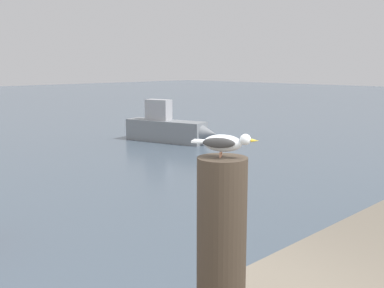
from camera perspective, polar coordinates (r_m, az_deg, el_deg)
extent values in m
cylinder|color=#382D23|center=(2.88, 3.61, -11.08)|extent=(0.30, 0.30, 0.96)
cylinder|color=tan|center=(2.73, 3.43, -1.34)|extent=(0.01, 0.01, 0.04)
cylinder|color=tan|center=(2.76, 3.59, -1.21)|extent=(0.01, 0.01, 0.04)
ellipsoid|color=silver|center=(2.73, 3.73, 0.11)|extent=(0.19, 0.25, 0.10)
sphere|color=silver|center=(2.70, 6.48, 0.55)|extent=(0.06, 0.06, 0.06)
cone|color=yellow|center=(2.69, 7.62, 0.41)|extent=(0.04, 0.05, 0.02)
cube|color=silver|center=(2.76, 0.80, 0.35)|extent=(0.10, 0.10, 0.01)
ellipsoid|color=#303030|center=(2.68, 3.26, 0.13)|extent=(0.12, 0.18, 0.06)
ellipsoid|color=#303030|center=(2.79, 3.79, 0.50)|extent=(0.12, 0.18, 0.06)
cube|color=gray|center=(17.71, -3.20, 1.59)|extent=(1.55, 3.26, 0.80)
cone|color=gray|center=(16.80, 1.86, 1.29)|extent=(0.87, 0.87, 0.71)
cube|color=#B2B2B7|center=(17.80, -4.09, 4.16)|extent=(0.67, 1.03, 0.77)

